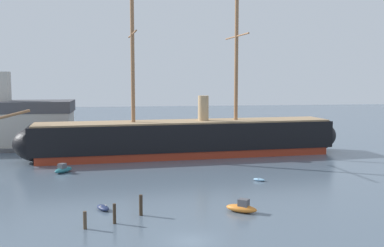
{
  "coord_description": "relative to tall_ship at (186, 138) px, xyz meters",
  "views": [
    {
      "loc": [
        -6.03,
        -40.93,
        15.25
      ],
      "look_at": [
        4.63,
        30.23,
        7.96
      ],
      "focal_mm": 42.86,
      "sensor_mm": 36.0,
      "label": 1
    }
  ],
  "objects": [
    {
      "name": "ground_plane",
      "position": [
        -5.77,
        -45.84,
        -3.57
      ],
      "size": [
        400.0,
        400.0,
        0.0
      ],
      "primitive_type": "plane",
      "color": "#4C5B6B"
    },
    {
      "name": "tall_ship",
      "position": [
        0.0,
        0.0,
        0.0
      ],
      "size": [
        69.2,
        15.32,
        33.27
      ],
      "color": "maroon",
      "rests_on": "ground"
    },
    {
      "name": "dinghy_foreground_left",
      "position": [
        -14.33,
        -34.37,
        -3.29
      ],
      "size": [
        2.01,
        2.56,
        0.56
      ],
      "color": "#1E284C",
      "rests_on": "ground"
    },
    {
      "name": "motorboat_foreground_right",
      "position": [
        1.28,
        -37.53,
        -3.03
      ],
      "size": [
        3.86,
        3.4,
        1.54
      ],
      "color": "orange",
      "rests_on": "ground"
    },
    {
      "name": "dinghy_mid_right",
      "position": [
        7.8,
        -22.71,
        -3.36
      ],
      "size": [
        1.88,
        1.73,
        0.42
      ],
      "color": "#7FB2D6",
      "rests_on": "ground"
    },
    {
      "name": "motorboat_alongside_bow",
      "position": [
        -21.55,
        -12.25,
        -3.04
      ],
      "size": [
        3.32,
        3.81,
        1.52
      ],
      "color": "#236670",
      "rests_on": "ground"
    },
    {
      "name": "motorboat_far_right",
      "position": [
        26.56,
        4.98,
        -3.1
      ],
      "size": [
        3.36,
        2.81,
        1.32
      ],
      "color": "#7FB2D6",
      "rests_on": "ground"
    },
    {
      "name": "motorboat_distant_centre",
      "position": [
        -1.37,
        17.84,
        -2.91
      ],
      "size": [
        3.64,
        4.85,
        1.88
      ],
      "color": "orange",
      "rests_on": "ground"
    },
    {
      "name": "mooring_piling_nearest",
      "position": [
        -15.83,
        -40.83,
        -2.66
      ],
      "size": [
        0.37,
        0.37,
        1.83
      ],
      "primitive_type": "cylinder",
      "color": "#4C3D2D",
      "rests_on": "ground"
    },
    {
      "name": "mooring_piling_left_pair",
      "position": [
        -12.92,
        -39.55,
        -2.5
      ],
      "size": [
        0.34,
        0.34,
        2.13
      ],
      "primitive_type": "cylinder",
      "color": "#382B1E",
      "rests_on": "ground"
    },
    {
      "name": "mooring_piling_right_pair",
      "position": [
        -10.08,
        -37.06,
        -2.41
      ],
      "size": [
        0.4,
        0.4,
        2.33
      ],
      "primitive_type": "cylinder",
      "color": "#382B1E",
      "rests_on": "ground"
    }
  ]
}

